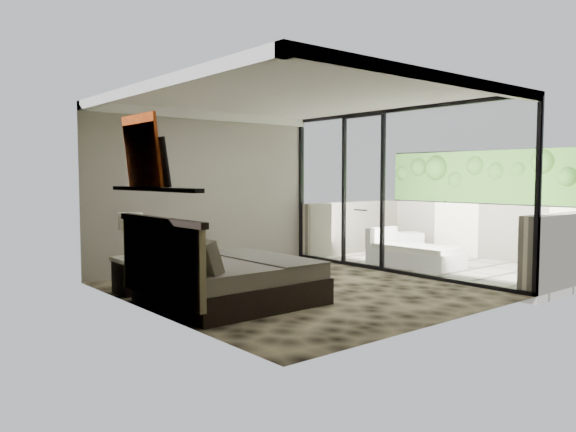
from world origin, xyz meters
TOP-DOWN VIEW (x-y plane):
  - floor at (0.00, 0.00)m, footprint 5.00×5.00m
  - ceiling at (0.00, 0.00)m, footprint 4.50×5.00m
  - back_wall at (0.00, 2.49)m, footprint 4.50×0.02m
  - left_wall at (-2.24, 0.00)m, footprint 0.02×5.00m
  - glass_wall at (2.25, 0.00)m, footprint 0.08×5.00m
  - terrace_slab at (3.75, 0.00)m, footprint 3.00×5.00m
  - parapet_far at (5.10, 0.00)m, footprint 0.30×5.00m
  - foliage_hedge at (5.10, 0.00)m, footprint 0.36×4.60m
  - picture_ledge at (-2.18, 0.10)m, footprint 0.12×2.20m
  - bed at (-1.31, -0.10)m, footprint 2.02×1.96m
  - nightstand at (-1.93, 1.26)m, footprint 0.55×0.55m
  - table_lamp at (-1.96, 1.27)m, footprint 0.34×0.34m
  - abstract_canvas at (-2.19, 0.37)m, footprint 0.13×0.90m
  - framed_print at (-2.14, 0.06)m, footprint 0.11×0.50m
  - ottoman at (4.37, 1.37)m, footprint 0.61×0.61m
  - lounger at (3.16, 0.35)m, footprint 0.91×1.73m

SIDE VIEW (x-z plane):
  - terrace_slab at x=3.75m, z-range -0.12..0.00m
  - floor at x=0.00m, z-range 0.00..0.00m
  - lounger at x=3.16m, z-range -0.13..0.54m
  - ottoman at x=4.37m, z-range 0.00..0.46m
  - nightstand at x=-1.93m, z-range 0.00..0.52m
  - bed at x=-1.31m, z-range -0.23..0.89m
  - parapet_far at x=5.10m, z-range 0.00..1.10m
  - table_lamp at x=-1.96m, z-range 0.61..1.23m
  - back_wall at x=0.00m, z-range 0.00..2.80m
  - left_wall at x=-2.24m, z-range 0.00..2.80m
  - glass_wall at x=2.25m, z-range 0.00..2.80m
  - picture_ledge at x=-2.18m, z-range 1.48..1.52m
  - foliage_hedge at x=5.10m, z-range 1.10..2.20m
  - framed_print at x=-2.14m, z-range 1.53..2.12m
  - abstract_canvas at x=-2.19m, z-range 1.53..2.42m
  - ceiling at x=0.00m, z-range 2.78..2.80m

